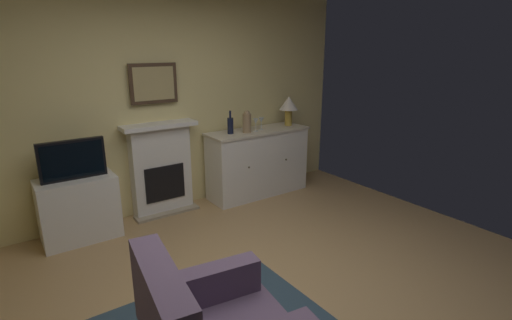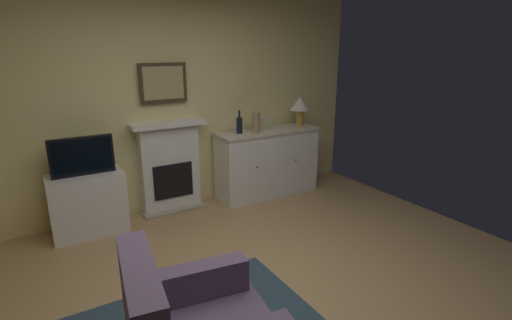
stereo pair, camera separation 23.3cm
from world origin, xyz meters
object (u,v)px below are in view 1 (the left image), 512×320
table_lamp (289,105)px  wine_bottle (230,125)px  sideboard_cabinet (258,162)px  wine_glass_center (261,121)px  fireplace_unit (161,168)px  wine_glass_left (256,122)px  tv_set (72,160)px  framed_picture (154,84)px  vase_decorative (247,122)px  tv_cabinet (79,209)px

table_lamp → wine_bottle: (-0.93, 0.01, -0.17)m
sideboard_cabinet → wine_glass_center: 0.57m
fireplace_unit → wine_glass_left: size_ratio=6.67×
wine_bottle → wine_glass_center: wine_bottle is taller
wine_bottle → wine_glass_center: 0.45m
wine_glass_left → tv_set: bearing=178.9°
wine_glass_center → tv_set: (-2.30, 0.01, -0.14)m
table_lamp → wine_glass_center: 0.50m
framed_picture → vase_decorative: size_ratio=1.96×
sideboard_cabinet → tv_cabinet: sideboard_cabinet is taller
framed_picture → wine_bottle: framed_picture is taller
framed_picture → tv_set: size_ratio=0.89×
sideboard_cabinet → vase_decorative: bearing=-166.3°
sideboard_cabinet → wine_glass_left: bearing=-142.9°
wine_bottle → tv_cabinet: (-1.85, 0.00, -0.66)m
tv_set → table_lamp: bearing=0.2°
wine_glass_center → vase_decorative: vase_decorative is taller
sideboard_cabinet → wine_glass_left: size_ratio=8.47×
fireplace_unit → table_lamp: table_lamp is taller
framed_picture → wine_glass_left: (1.22, -0.27, -0.53)m
wine_bottle → wine_glass_left: 0.35m
wine_glass_center → vase_decorative: 0.25m
sideboard_cabinet → table_lamp: size_ratio=3.49×
sideboard_cabinet → tv_set: 2.30m
fireplace_unit → wine_glass_center: 1.42m
framed_picture → table_lamp: bearing=-7.0°
wine_glass_left → framed_picture: bearing=167.3°
wine_glass_left → wine_glass_center: same height
wine_bottle → vase_decorative: wine_bottle is taller
tv_cabinet → wine_glass_center: bearing=-0.9°
table_lamp → wine_bottle: size_ratio=1.38×
wine_bottle → vase_decorative: bearing=-17.5°
table_lamp → sideboard_cabinet: bearing=-180.0°
table_lamp → wine_bottle: bearing=179.1°
framed_picture → tv_set: (-0.97, -0.23, -0.67)m
fireplace_unit → wine_bottle: bearing=-10.5°
table_lamp → vase_decorative: (-0.72, -0.05, -0.14)m
wine_glass_left → vase_decorative: vase_decorative is taller
vase_decorative → framed_picture: bearing=165.8°
fireplace_unit → table_lamp: bearing=-5.6°
wine_bottle → wine_glass_left: bearing=-11.0°
framed_picture → wine_glass_center: framed_picture is taller
sideboard_cabinet → fireplace_unit: bearing=172.1°
table_lamp → tv_cabinet: bearing=179.7°
framed_picture → table_lamp: 1.85m
wine_glass_left → wine_glass_center: size_ratio=1.00×
fireplace_unit → wine_bottle: size_ratio=3.79×
fireplace_unit → wine_glass_left: fireplace_unit is taller
wine_bottle → tv_set: size_ratio=0.47×
fireplace_unit → wine_glass_left: 1.32m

